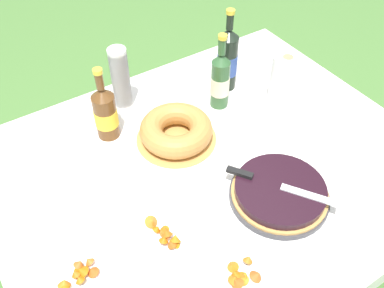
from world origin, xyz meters
name	(u,v)px	position (x,y,z in m)	size (l,w,h in m)	color
ground_plane	(207,266)	(0.00, 0.00, 0.00)	(16.00, 16.00, 0.00)	#4C7A38
garden_table	(212,175)	(0.00, 0.00, 0.67)	(1.51, 1.23, 0.73)	brown
tablecloth	(212,166)	(0.00, 0.00, 0.72)	(1.52, 1.24, 0.10)	white
berry_tart	(280,193)	(0.09, -0.25, 0.76)	(0.33, 0.33, 0.06)	#38383D
serving_knife	(272,183)	(0.08, -0.22, 0.79)	(0.23, 0.32, 0.01)	silver
bundt_cake	(176,131)	(-0.04, 0.18, 0.78)	(0.30, 0.30, 0.09)	tan
cup_stack	(121,79)	(-0.12, 0.46, 0.86)	(0.07, 0.07, 0.27)	white
cider_bottle_green	(220,80)	(0.21, 0.26, 0.85)	(0.08, 0.08, 0.32)	#2D562D
cider_bottle_amber	(105,113)	(-0.24, 0.34, 0.84)	(0.09, 0.09, 0.30)	brown
juice_bottle_red	(227,59)	(0.31, 0.34, 0.87)	(0.08, 0.08, 0.35)	black
snack_plate_near	(166,233)	(-0.29, -0.17, 0.74)	(0.23, 0.23, 0.06)	white
snack_plate_left	(80,275)	(-0.56, -0.15, 0.74)	(0.20, 0.20, 0.05)	white
snack_plate_right	(243,278)	(-0.18, -0.41, 0.74)	(0.22, 0.22, 0.05)	white
paper_towel_roll	(284,81)	(0.43, 0.13, 0.84)	(0.11, 0.11, 0.23)	white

